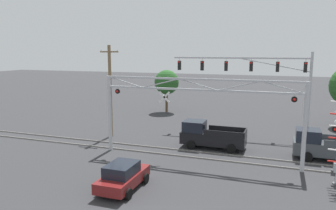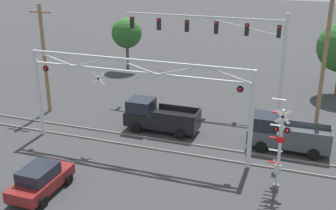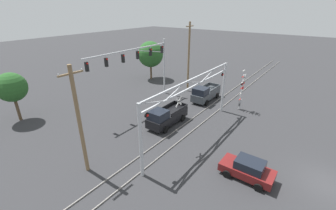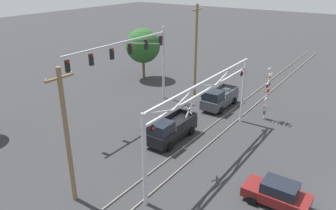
% 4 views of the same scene
% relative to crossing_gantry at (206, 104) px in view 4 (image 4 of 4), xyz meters
% --- Properties ---
extents(rail_track_near, '(80.00, 0.08, 0.10)m').
position_rel_crossing_gantry_xyz_m(rail_track_near, '(0.01, 0.28, -4.03)').
color(rail_track_near, gray).
rests_on(rail_track_near, ground_plane).
extents(rail_track_far, '(80.00, 0.08, 0.10)m').
position_rel_crossing_gantry_xyz_m(rail_track_far, '(0.01, 1.72, -4.03)').
color(rail_track_far, gray).
rests_on(rail_track_far, ground_plane).
extents(crossing_gantry, '(14.51, 0.29, 5.95)m').
position_rel_crossing_gantry_xyz_m(crossing_gantry, '(0.00, 0.00, 0.00)').
color(crossing_gantry, '#B7BABF').
rests_on(crossing_gantry, ground_plane).
extents(crossing_signal_mast, '(1.07, 0.35, 5.02)m').
position_rel_crossing_gantry_xyz_m(crossing_signal_mast, '(8.89, -1.63, -1.94)').
color(crossing_signal_mast, '#B7BABF').
rests_on(crossing_signal_mast, ground_plane).
extents(traffic_signal_span, '(12.91, 0.39, 7.79)m').
position_rel_crossing_gantry_xyz_m(traffic_signal_span, '(4.01, 9.38, 1.59)').
color(traffic_signal_span, '#B7BABF').
rests_on(traffic_signal_span, ground_plane).
extents(pickup_truck_lead, '(5.19, 2.13, 2.17)m').
position_rel_crossing_gantry_xyz_m(pickup_truck_lead, '(0.22, 3.29, -3.07)').
color(pickup_truck_lead, black).
rests_on(pickup_truck_lead, ground_plane).
extents(pickup_truck_following, '(5.11, 2.13, 2.17)m').
position_rel_crossing_gantry_xyz_m(pickup_truck_following, '(8.86, 3.19, -3.07)').
color(pickup_truck_following, '#3D4247').
rests_on(pickup_truck_following, ground_plane).
extents(sedan_waiting, '(2.01, 3.83, 1.56)m').
position_rel_crossing_gantry_xyz_m(sedan_waiting, '(-2.68, -6.44, -3.30)').
color(sedan_waiting, maroon).
rests_on(sedan_waiting, ground_plane).
extents(utility_pole_left, '(1.80, 0.28, 8.38)m').
position_rel_crossing_gantry_xyz_m(utility_pole_left, '(-9.22, 3.87, 0.26)').
color(utility_pole_left, brown).
rests_on(utility_pole_left, ground_plane).
extents(utility_pole_right, '(1.80, 0.28, 9.90)m').
position_rel_crossing_gantry_xyz_m(utility_pole_right, '(10.75, 7.11, 1.02)').
color(utility_pole_right, brown).
rests_on(utility_pole_right, ground_plane).
extents(background_tree_far_left_verge, '(4.32, 4.32, 6.44)m').
position_rel_crossing_gantry_xyz_m(background_tree_far_left_verge, '(12.28, 15.63, 0.20)').
color(background_tree_far_left_verge, brown).
rests_on(background_tree_far_left_verge, ground_plane).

